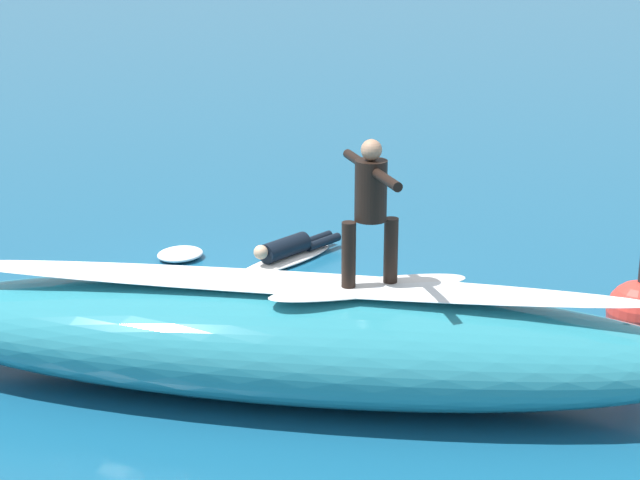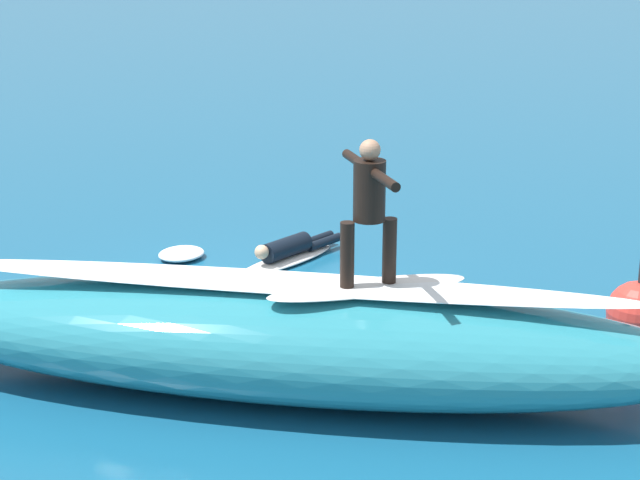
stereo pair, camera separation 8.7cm
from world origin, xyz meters
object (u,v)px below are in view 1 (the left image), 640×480
Objects in this scene: surfer_riding at (371,201)px; buoy_marker at (638,311)px; surfer_paddling at (291,246)px; surfboard_paddling at (285,260)px; surfboard_riding at (369,288)px.

buoy_marker is (-3.59, -1.06, -1.85)m from surfer_riding.
surfboard_paddling is at bearing -0.00° from surfer_paddling.
surfer_paddling is at bearing -43.06° from buoy_marker.
surfboard_riding is 4.77m from surfboard_paddling.
buoy_marker is (-3.87, 3.62, 0.16)m from surfer_paddling.
surfer_riding is at bearing 52.73° from surfer_paddling.
surfer_riding is at bearing 16.41° from buoy_marker.
surfboard_riding reaches higher than surfboard_paddling.
surfboard_riding is 3.84m from buoy_marker.
surfboard_paddling is (0.39, -4.59, -1.24)m from surfboard_riding.
surfer_riding reaches higher than surfer_paddling.
surfer_paddling is (0.28, -4.67, -1.05)m from surfboard_riding.
buoy_marker is (-3.97, 3.53, 0.34)m from surfboard_paddling.
surfer_riding reaches higher than surfboard_riding.
surfer_riding reaches higher than surfboard_paddling.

